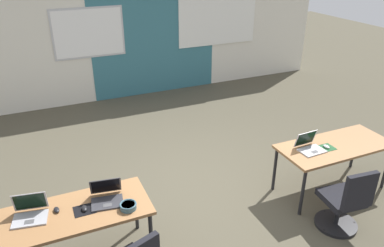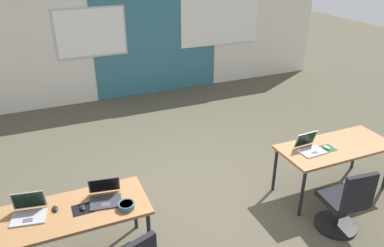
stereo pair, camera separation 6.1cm
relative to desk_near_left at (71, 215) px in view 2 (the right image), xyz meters
name	(u,v)px [view 2 (the right image)]	position (x,y,z in m)	size (l,w,h in m)	color
ground_plane	(200,195)	(1.75, 0.60, -0.66)	(24.00, 24.00, 0.00)	#4C4738
back_wall_assembly	(124,34)	(1.79, 4.80, 0.75)	(10.00, 0.27, 2.80)	silver
desk_near_left	(71,215)	(0.00, 0.00, 0.00)	(1.60, 0.70, 0.72)	olive
desk_near_right	(335,149)	(3.50, 0.00, 0.00)	(1.60, 0.70, 0.72)	olive
laptop_near_right_inner	(310,147)	(3.08, 0.04, 0.11)	(0.34, 0.31, 0.23)	#B7B7BC
mousepad_near_right_inner	(326,149)	(3.32, -0.02, 0.06)	(0.22, 0.19, 0.00)	#23512D
mouse_near_right_inner	(327,147)	(3.32, -0.02, 0.08)	(0.07, 0.11, 0.03)	silver
chair_near_right_inner	(344,206)	(3.04, -0.73, -0.28)	(0.52, 0.56, 0.92)	black
laptop_near_left_end	(29,211)	(-0.38, 0.09, 0.11)	(0.37, 0.33, 0.23)	#9E9EA3
mouse_near_left_end	(55,209)	(-0.14, 0.07, 0.08)	(0.07, 0.11, 0.03)	black
laptop_near_left_inner	(105,196)	(0.38, 0.04, 0.11)	(0.38, 0.36, 0.23)	#333338
mousepad_near_left_inner	(83,209)	(0.13, -0.02, 0.06)	(0.22, 0.19, 0.00)	black
mouse_near_left_inner	(83,207)	(0.13, -0.02, 0.08)	(0.06, 0.10, 0.03)	black
snack_bowl	(126,205)	(0.55, -0.18, 0.10)	(0.18, 0.18, 0.06)	#3D6070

